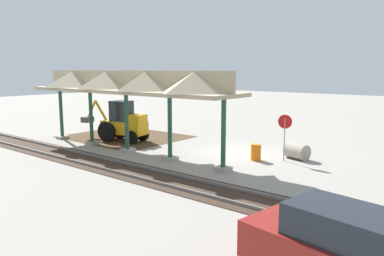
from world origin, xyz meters
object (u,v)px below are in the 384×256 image
backhoe (122,123)px  distant_parked_car (337,249)px  concrete_pipe (297,151)px  traffic_barrel (256,152)px  stop_sign (285,128)px

backhoe → distant_parked_car: bearing=152.9°
concrete_pipe → traffic_barrel: size_ratio=1.65×
stop_sign → backhoe: size_ratio=0.48×
backhoe → distant_parked_car: 19.80m
stop_sign → concrete_pipe: bearing=-110.4°
stop_sign → traffic_barrel: stop_sign is taller
stop_sign → concrete_pipe: size_ratio=1.72×
backhoe → distant_parked_car: backhoe is taller
traffic_barrel → backhoe: bearing=4.5°
distant_parked_car → backhoe: bearing=-27.1°
stop_sign → distant_parked_car: (-6.21, 10.61, -0.86)m
concrete_pipe → distant_parked_car: 12.95m
backhoe → distant_parked_car: (-17.61, 9.03, -0.28)m
backhoe → concrete_pipe: size_ratio=3.59×
backhoe → traffic_barrel: backhoe is taller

